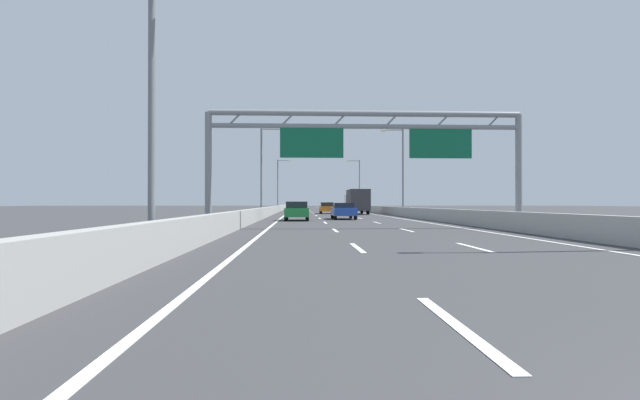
# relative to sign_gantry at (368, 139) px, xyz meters

# --- Properties ---
(ground_plane) EXTENTS (260.00, 260.00, 0.00)m
(ground_plane) POSITION_rel_sign_gantry_xyz_m (-0.13, 76.72, -4.84)
(ground_plane) COLOR #38383A
(lane_dash_left_0) EXTENTS (0.16, 3.00, 0.01)m
(lane_dash_left_0) POSITION_rel_sign_gantry_xyz_m (-1.93, -19.78, -4.84)
(lane_dash_left_0) COLOR white
(lane_dash_left_0) RESTS_ON ground_plane
(lane_dash_left_1) EXTENTS (0.16, 3.00, 0.01)m
(lane_dash_left_1) POSITION_rel_sign_gantry_xyz_m (-1.93, -10.78, -4.84)
(lane_dash_left_1) COLOR white
(lane_dash_left_1) RESTS_ON ground_plane
(lane_dash_left_2) EXTENTS (0.16, 3.00, 0.01)m
(lane_dash_left_2) POSITION_rel_sign_gantry_xyz_m (-1.93, -1.78, -4.84)
(lane_dash_left_2) COLOR white
(lane_dash_left_2) RESTS_ON ground_plane
(lane_dash_left_3) EXTENTS (0.16, 3.00, 0.01)m
(lane_dash_left_3) POSITION_rel_sign_gantry_xyz_m (-1.93, 7.22, -4.84)
(lane_dash_left_3) COLOR white
(lane_dash_left_3) RESTS_ON ground_plane
(lane_dash_left_4) EXTENTS (0.16, 3.00, 0.01)m
(lane_dash_left_4) POSITION_rel_sign_gantry_xyz_m (-1.93, 16.22, -4.84)
(lane_dash_left_4) COLOR white
(lane_dash_left_4) RESTS_ON ground_plane
(lane_dash_left_5) EXTENTS (0.16, 3.00, 0.01)m
(lane_dash_left_5) POSITION_rel_sign_gantry_xyz_m (-1.93, 25.22, -4.84)
(lane_dash_left_5) COLOR white
(lane_dash_left_5) RESTS_ON ground_plane
(lane_dash_left_6) EXTENTS (0.16, 3.00, 0.01)m
(lane_dash_left_6) POSITION_rel_sign_gantry_xyz_m (-1.93, 34.22, -4.84)
(lane_dash_left_6) COLOR white
(lane_dash_left_6) RESTS_ON ground_plane
(lane_dash_left_7) EXTENTS (0.16, 3.00, 0.01)m
(lane_dash_left_7) POSITION_rel_sign_gantry_xyz_m (-1.93, 43.22, -4.84)
(lane_dash_left_7) COLOR white
(lane_dash_left_7) RESTS_ON ground_plane
(lane_dash_left_8) EXTENTS (0.16, 3.00, 0.01)m
(lane_dash_left_8) POSITION_rel_sign_gantry_xyz_m (-1.93, 52.22, -4.84)
(lane_dash_left_8) COLOR white
(lane_dash_left_8) RESTS_ON ground_plane
(lane_dash_left_9) EXTENTS (0.16, 3.00, 0.01)m
(lane_dash_left_9) POSITION_rel_sign_gantry_xyz_m (-1.93, 61.22, -4.84)
(lane_dash_left_9) COLOR white
(lane_dash_left_9) RESTS_ON ground_plane
(lane_dash_left_10) EXTENTS (0.16, 3.00, 0.01)m
(lane_dash_left_10) POSITION_rel_sign_gantry_xyz_m (-1.93, 70.22, -4.84)
(lane_dash_left_10) COLOR white
(lane_dash_left_10) RESTS_ON ground_plane
(lane_dash_left_11) EXTENTS (0.16, 3.00, 0.01)m
(lane_dash_left_11) POSITION_rel_sign_gantry_xyz_m (-1.93, 79.22, -4.84)
(lane_dash_left_11) COLOR white
(lane_dash_left_11) RESTS_ON ground_plane
(lane_dash_left_12) EXTENTS (0.16, 3.00, 0.01)m
(lane_dash_left_12) POSITION_rel_sign_gantry_xyz_m (-1.93, 88.22, -4.84)
(lane_dash_left_12) COLOR white
(lane_dash_left_12) RESTS_ON ground_plane
(lane_dash_left_13) EXTENTS (0.16, 3.00, 0.01)m
(lane_dash_left_13) POSITION_rel_sign_gantry_xyz_m (-1.93, 97.22, -4.84)
(lane_dash_left_13) COLOR white
(lane_dash_left_13) RESTS_ON ground_plane
(lane_dash_left_14) EXTENTS (0.16, 3.00, 0.01)m
(lane_dash_left_14) POSITION_rel_sign_gantry_xyz_m (-1.93, 106.22, -4.84)
(lane_dash_left_14) COLOR white
(lane_dash_left_14) RESTS_ON ground_plane
(lane_dash_left_15) EXTENTS (0.16, 3.00, 0.01)m
(lane_dash_left_15) POSITION_rel_sign_gantry_xyz_m (-1.93, 115.22, -4.84)
(lane_dash_left_15) COLOR white
(lane_dash_left_15) RESTS_ON ground_plane
(lane_dash_left_16) EXTENTS (0.16, 3.00, 0.01)m
(lane_dash_left_16) POSITION_rel_sign_gantry_xyz_m (-1.93, 124.22, -4.84)
(lane_dash_left_16) COLOR white
(lane_dash_left_16) RESTS_ON ground_plane
(lane_dash_left_17) EXTENTS (0.16, 3.00, 0.01)m
(lane_dash_left_17) POSITION_rel_sign_gantry_xyz_m (-1.93, 133.22, -4.84)
(lane_dash_left_17) COLOR white
(lane_dash_left_17) RESTS_ON ground_plane
(lane_dash_right_1) EXTENTS (0.16, 3.00, 0.01)m
(lane_dash_right_1) POSITION_rel_sign_gantry_xyz_m (1.67, -10.78, -4.84)
(lane_dash_right_1) COLOR white
(lane_dash_right_1) RESTS_ON ground_plane
(lane_dash_right_2) EXTENTS (0.16, 3.00, 0.01)m
(lane_dash_right_2) POSITION_rel_sign_gantry_xyz_m (1.67, -1.78, -4.84)
(lane_dash_right_2) COLOR white
(lane_dash_right_2) RESTS_ON ground_plane
(lane_dash_right_3) EXTENTS (0.16, 3.00, 0.01)m
(lane_dash_right_3) POSITION_rel_sign_gantry_xyz_m (1.67, 7.22, -4.84)
(lane_dash_right_3) COLOR white
(lane_dash_right_3) RESTS_ON ground_plane
(lane_dash_right_4) EXTENTS (0.16, 3.00, 0.01)m
(lane_dash_right_4) POSITION_rel_sign_gantry_xyz_m (1.67, 16.22, -4.84)
(lane_dash_right_4) COLOR white
(lane_dash_right_4) RESTS_ON ground_plane
(lane_dash_right_5) EXTENTS (0.16, 3.00, 0.01)m
(lane_dash_right_5) POSITION_rel_sign_gantry_xyz_m (1.67, 25.22, -4.84)
(lane_dash_right_5) COLOR white
(lane_dash_right_5) RESTS_ON ground_plane
(lane_dash_right_6) EXTENTS (0.16, 3.00, 0.01)m
(lane_dash_right_6) POSITION_rel_sign_gantry_xyz_m (1.67, 34.22, -4.84)
(lane_dash_right_6) COLOR white
(lane_dash_right_6) RESTS_ON ground_plane
(lane_dash_right_7) EXTENTS (0.16, 3.00, 0.01)m
(lane_dash_right_7) POSITION_rel_sign_gantry_xyz_m (1.67, 43.22, -4.84)
(lane_dash_right_7) COLOR white
(lane_dash_right_7) RESTS_ON ground_plane
(lane_dash_right_8) EXTENTS (0.16, 3.00, 0.01)m
(lane_dash_right_8) POSITION_rel_sign_gantry_xyz_m (1.67, 52.22, -4.84)
(lane_dash_right_8) COLOR white
(lane_dash_right_8) RESTS_ON ground_plane
(lane_dash_right_9) EXTENTS (0.16, 3.00, 0.01)m
(lane_dash_right_9) POSITION_rel_sign_gantry_xyz_m (1.67, 61.22, -4.84)
(lane_dash_right_9) COLOR white
(lane_dash_right_9) RESTS_ON ground_plane
(lane_dash_right_10) EXTENTS (0.16, 3.00, 0.01)m
(lane_dash_right_10) POSITION_rel_sign_gantry_xyz_m (1.67, 70.22, -4.84)
(lane_dash_right_10) COLOR white
(lane_dash_right_10) RESTS_ON ground_plane
(lane_dash_right_11) EXTENTS (0.16, 3.00, 0.01)m
(lane_dash_right_11) POSITION_rel_sign_gantry_xyz_m (1.67, 79.22, -4.84)
(lane_dash_right_11) COLOR white
(lane_dash_right_11) RESTS_ON ground_plane
(lane_dash_right_12) EXTENTS (0.16, 3.00, 0.01)m
(lane_dash_right_12) POSITION_rel_sign_gantry_xyz_m (1.67, 88.22, -4.84)
(lane_dash_right_12) COLOR white
(lane_dash_right_12) RESTS_ON ground_plane
(lane_dash_right_13) EXTENTS (0.16, 3.00, 0.01)m
(lane_dash_right_13) POSITION_rel_sign_gantry_xyz_m (1.67, 97.22, -4.84)
(lane_dash_right_13) COLOR white
(lane_dash_right_13) RESTS_ON ground_plane
(lane_dash_right_14) EXTENTS (0.16, 3.00, 0.01)m
(lane_dash_right_14) POSITION_rel_sign_gantry_xyz_m (1.67, 106.22, -4.84)
(lane_dash_right_14) COLOR white
(lane_dash_right_14) RESTS_ON ground_plane
(lane_dash_right_15) EXTENTS (0.16, 3.00, 0.01)m
(lane_dash_right_15) POSITION_rel_sign_gantry_xyz_m (1.67, 115.22, -4.84)
(lane_dash_right_15) COLOR white
(lane_dash_right_15) RESTS_ON ground_plane
(lane_dash_right_16) EXTENTS (0.16, 3.00, 0.01)m
(lane_dash_right_16) POSITION_rel_sign_gantry_xyz_m (1.67, 124.22, -4.84)
(lane_dash_right_16) COLOR white
(lane_dash_right_16) RESTS_ON ground_plane
(lane_dash_right_17) EXTENTS (0.16, 3.00, 0.01)m
(lane_dash_right_17) POSITION_rel_sign_gantry_xyz_m (1.67, 133.22, -4.84)
(lane_dash_right_17) COLOR white
(lane_dash_right_17) RESTS_ON ground_plane
(edge_line_left) EXTENTS (0.16, 176.00, 0.01)m
(edge_line_left) POSITION_rel_sign_gantry_xyz_m (-5.38, 64.72, -4.84)
(edge_line_left) COLOR white
(edge_line_left) RESTS_ON ground_plane
(edge_line_right) EXTENTS (0.16, 176.00, 0.01)m
(edge_line_right) POSITION_rel_sign_gantry_xyz_m (5.12, 64.72, -4.84)
(edge_line_right) COLOR white
(edge_line_right) RESTS_ON ground_plane
(barrier_left) EXTENTS (0.45, 220.00, 0.95)m
(barrier_left) POSITION_rel_sign_gantry_xyz_m (-7.03, 86.72, -4.37)
(barrier_left) COLOR #9E9E99
(barrier_left) RESTS_ON ground_plane
(barrier_right) EXTENTS (0.45, 220.00, 0.95)m
(barrier_right) POSITION_rel_sign_gantry_xyz_m (6.77, 86.72, -4.37)
(barrier_right) COLOR #9E9E99
(barrier_right) RESTS_ON ground_plane
(sign_gantry) EXTENTS (17.19, 0.36, 6.36)m
(sign_gantry) POSITION_rel_sign_gantry_xyz_m (0.00, 0.00, 0.00)
(sign_gantry) COLOR gray
(sign_gantry) RESTS_ON ground_plane
(streetlamp_left_near) EXTENTS (2.58, 0.28, 9.50)m
(streetlamp_left_near) POSITION_rel_sign_gantry_xyz_m (-7.60, -11.70, 0.55)
(streetlamp_left_near) COLOR slate
(streetlamp_left_near) RESTS_ON ground_plane
(streetlamp_left_mid) EXTENTS (2.58, 0.28, 9.50)m
(streetlamp_left_mid) POSITION_rel_sign_gantry_xyz_m (-7.60, 25.33, 0.55)
(streetlamp_left_mid) COLOR slate
(streetlamp_left_mid) RESTS_ON ground_plane
(streetlamp_right_mid) EXTENTS (2.58, 0.28, 9.50)m
(streetlamp_right_mid) POSITION_rel_sign_gantry_xyz_m (7.33, 25.33, 0.55)
(streetlamp_right_mid) COLOR slate
(streetlamp_right_mid) RESTS_ON ground_plane
(streetlamp_left_far) EXTENTS (2.58, 0.28, 9.50)m
(streetlamp_left_far) POSITION_rel_sign_gantry_xyz_m (-7.60, 62.36, 0.55)
(streetlamp_left_far) COLOR slate
(streetlamp_left_far) RESTS_ON ground_plane
(streetlamp_right_far) EXTENTS (2.58, 0.28, 9.50)m
(streetlamp_right_far) POSITION_rel_sign_gantry_xyz_m (7.33, 62.36, 0.55)
(streetlamp_right_far) COLOR slate
(streetlamp_right_far) RESTS_ON ground_plane
(black_car) EXTENTS (1.79, 4.41, 1.47)m
(black_car) POSITION_rel_sign_gantry_xyz_m (-3.66, 44.10, -4.08)
(black_car) COLOR black
(black_car) RESTS_ON ground_plane
(green_car) EXTENTS (1.84, 4.13, 1.48)m
(green_car) POSITION_rel_sign_gantry_xyz_m (-3.93, 11.40, -4.08)
(green_car) COLOR #1E7A38
(green_car) RESTS_ON ground_plane
(blue_car) EXTENTS (1.86, 4.63, 1.38)m
(blue_car) POSITION_rel_sign_gantry_xyz_m (-0.01, 14.27, -4.12)
(blue_car) COLOR #2347AD
(blue_car) RESTS_ON ground_plane
(white_car) EXTENTS (1.75, 4.69, 1.51)m
(white_car) POSITION_rel_sign_gantry_xyz_m (3.30, 83.35, -4.08)
(white_car) COLOR silver
(white_car) RESTS_ON ground_plane
(orange_car) EXTENTS (1.76, 4.18, 1.44)m
(orange_car) POSITION_rel_sign_gantry_xyz_m (-0.24, 34.43, -4.10)
(orange_car) COLOR orange
(orange_car) RESTS_ON ground_plane
(box_truck) EXTENTS (2.32, 7.72, 2.99)m
(box_truck) POSITION_rel_sign_gantry_xyz_m (3.32, 31.82, -3.21)
(box_truck) COLOR silver
(box_truck) RESTS_ON ground_plane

